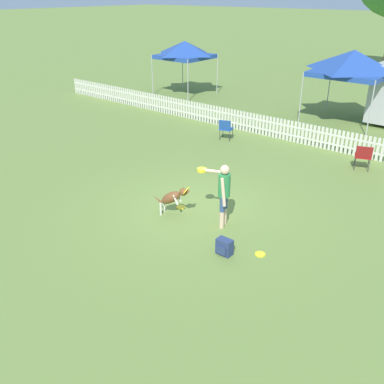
% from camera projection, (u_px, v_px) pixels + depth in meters
% --- Properties ---
extents(ground_plane, '(240.00, 240.00, 0.00)m').
position_uv_depth(ground_plane, '(197.00, 208.00, 11.16)').
color(ground_plane, olive).
extents(handler_person, '(1.03, 0.45, 1.57)m').
position_uv_depth(handler_person, '(223.00, 188.00, 9.92)').
color(handler_person, beige).
rests_on(handler_person, ground_plane).
extents(leaping_dog, '(1.02, 0.47, 0.86)m').
position_uv_depth(leaping_dog, '(173.00, 197.00, 10.58)').
color(leaping_dog, brown).
rests_on(leaping_dog, ground_plane).
extents(frisbee_near_handler, '(0.23, 0.23, 0.02)m').
position_uv_depth(frisbee_near_handler, '(260.00, 254.00, 9.19)').
color(frisbee_near_handler, yellow).
rests_on(frisbee_near_handler, ground_plane).
extents(frisbee_near_dog, '(0.23, 0.23, 0.02)m').
position_uv_depth(frisbee_near_dog, '(181.00, 207.00, 11.17)').
color(frisbee_near_dog, yellow).
rests_on(frisbee_near_dog, ground_plane).
extents(backpack_on_grass, '(0.34, 0.25, 0.36)m').
position_uv_depth(backpack_on_grass, '(224.00, 247.00, 9.14)').
color(backpack_on_grass, navy).
rests_on(backpack_on_grass, ground_plane).
extents(picket_fence, '(27.57, 0.04, 0.79)m').
position_uv_depth(picket_fence, '(308.00, 135.00, 15.48)').
color(picket_fence, silver).
rests_on(picket_fence, ground_plane).
extents(folding_chair_center, '(0.63, 0.64, 0.81)m').
position_uv_depth(folding_chair_center, '(363.00, 155.00, 13.33)').
color(folding_chair_center, '#333338').
rests_on(folding_chair_center, ground_plane).
extents(folding_chair_green_right, '(0.58, 0.59, 0.79)m').
position_uv_depth(folding_chair_green_right, '(226.00, 128.00, 16.02)').
color(folding_chair_green_right, '#333338').
rests_on(folding_chair_green_right, ground_plane).
extents(canopy_tent_main, '(2.51, 2.51, 2.75)m').
position_uv_depth(canopy_tent_main, '(185.00, 50.00, 22.33)').
color(canopy_tent_main, '#B2B2B2').
rests_on(canopy_tent_main, ground_plane).
extents(canopy_tent_secondary, '(2.92, 2.92, 2.97)m').
position_uv_depth(canopy_tent_secondary, '(353.00, 63.00, 17.39)').
color(canopy_tent_secondary, '#B2B2B2').
rests_on(canopy_tent_secondary, ground_plane).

